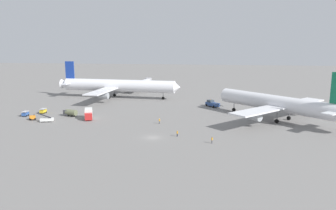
{
  "coord_description": "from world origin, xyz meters",
  "views": [
    {
      "loc": [
        15.86,
        -84.01,
        25.15
      ],
      "look_at": [
        0.52,
        26.22,
        4.0
      ],
      "focal_mm": 35.25,
      "sensor_mm": 36.0,
      "label": 1
    }
  ],
  "objects_px": {
    "gse_catering_truck_tall": "(89,114)",
    "jet_bridge": "(143,83)",
    "airliner_being_pushed": "(277,104)",
    "gse_fuel_bowser_stubby": "(70,112)",
    "gse_belt_loader_portside": "(47,119)",
    "ground_crew_marshaller_foreground": "(159,121)",
    "airliner_at_gate_left": "(118,86)",
    "gse_baggage_cart_near_cluster": "(43,111)",
    "ground_crew_ramp_agent_by_cones": "(212,140)",
    "ground_crew_wing_walker_right": "(177,133)",
    "gse_gpu_cart_small": "(32,117)",
    "pushback_tug": "(212,104)",
    "gse_baggage_cart_trailing": "(25,114)"
  },
  "relations": [
    {
      "from": "gse_baggage_cart_trailing",
      "to": "jet_bridge",
      "type": "relative_size",
      "value": 0.12
    },
    {
      "from": "gse_catering_truck_tall",
      "to": "ground_crew_wing_walker_right",
      "type": "distance_m",
      "value": 35.45
    },
    {
      "from": "gse_fuel_bowser_stubby",
      "to": "airliner_being_pushed",
      "type": "bearing_deg",
      "value": 3.19
    },
    {
      "from": "ground_crew_wing_walker_right",
      "to": "jet_bridge",
      "type": "xyz_separation_m",
      "value": [
        -27.08,
        82.31,
        3.5
      ]
    },
    {
      "from": "gse_belt_loader_portside",
      "to": "ground_crew_marshaller_foreground",
      "type": "height_order",
      "value": "gse_belt_loader_portside"
    },
    {
      "from": "gse_catering_truck_tall",
      "to": "ground_crew_wing_walker_right",
      "type": "bearing_deg",
      "value": -27.36
    },
    {
      "from": "gse_catering_truck_tall",
      "to": "gse_gpu_cart_small",
      "type": "bearing_deg",
      "value": -169.75
    },
    {
      "from": "airliner_being_pushed",
      "to": "ground_crew_wing_walker_right",
      "type": "height_order",
      "value": "airliner_being_pushed"
    },
    {
      "from": "gse_gpu_cart_small",
      "to": "ground_crew_wing_walker_right",
      "type": "relative_size",
      "value": 1.6
    },
    {
      "from": "ground_crew_ramp_agent_by_cones",
      "to": "ground_crew_marshaller_foreground",
      "type": "bearing_deg",
      "value": 132.08
    },
    {
      "from": "gse_gpu_cart_small",
      "to": "gse_fuel_bowser_stubby",
      "type": "bearing_deg",
      "value": 33.69
    },
    {
      "from": "airliner_at_gate_left",
      "to": "gse_belt_loader_portside",
      "type": "height_order",
      "value": "airliner_at_gate_left"
    },
    {
      "from": "ground_crew_wing_walker_right",
      "to": "jet_bridge",
      "type": "distance_m",
      "value": 86.72
    },
    {
      "from": "airliner_at_gate_left",
      "to": "gse_baggage_cart_trailing",
      "type": "height_order",
      "value": "airliner_at_gate_left"
    },
    {
      "from": "gse_catering_truck_tall",
      "to": "gse_fuel_bowser_stubby",
      "type": "bearing_deg",
      "value": 156.87
    },
    {
      "from": "airliner_at_gate_left",
      "to": "gse_belt_loader_portside",
      "type": "bearing_deg",
      "value": -101.06
    },
    {
      "from": "pushback_tug",
      "to": "gse_gpu_cart_small",
      "type": "distance_m",
      "value": 66.55
    },
    {
      "from": "gse_baggage_cart_near_cluster",
      "to": "jet_bridge",
      "type": "bearing_deg",
      "value": 67.86
    },
    {
      "from": "airliner_at_gate_left",
      "to": "gse_baggage_cart_trailing",
      "type": "xyz_separation_m",
      "value": [
        -20.94,
        -41.7,
        -4.79
      ]
    },
    {
      "from": "airliner_at_gate_left",
      "to": "ground_crew_marshaller_foreground",
      "type": "bearing_deg",
      "value": -59.67
    },
    {
      "from": "airliner_at_gate_left",
      "to": "ground_crew_marshaller_foreground",
      "type": "relative_size",
      "value": 33.23
    },
    {
      "from": "gse_baggage_cart_trailing",
      "to": "gse_fuel_bowser_stubby",
      "type": "xyz_separation_m",
      "value": [
        15.45,
        2.04,
        0.47
      ]
    },
    {
      "from": "gse_baggage_cart_near_cluster",
      "to": "gse_gpu_cart_small",
      "type": "bearing_deg",
      "value": -80.91
    },
    {
      "from": "gse_fuel_bowser_stubby",
      "to": "gse_baggage_cart_trailing",
      "type": "bearing_deg",
      "value": -172.47
    },
    {
      "from": "gse_catering_truck_tall",
      "to": "jet_bridge",
      "type": "height_order",
      "value": "jet_bridge"
    },
    {
      "from": "gse_fuel_bowser_stubby",
      "to": "jet_bridge",
      "type": "bearing_deg",
      "value": 78.73
    },
    {
      "from": "gse_belt_loader_portside",
      "to": "gse_baggage_cart_trailing",
      "type": "xyz_separation_m",
      "value": [
        -11.46,
        6.78,
        0.04
      ]
    },
    {
      "from": "gse_belt_loader_portside",
      "to": "ground_crew_marshaller_foreground",
      "type": "bearing_deg",
      "value": 3.79
    },
    {
      "from": "ground_crew_ramp_agent_by_cones",
      "to": "ground_crew_wing_walker_right",
      "type": "height_order",
      "value": "ground_crew_ramp_agent_by_cones"
    },
    {
      "from": "airliner_at_gate_left",
      "to": "gse_baggage_cart_trailing",
      "type": "distance_m",
      "value": 46.91
    },
    {
      "from": "gse_gpu_cart_small",
      "to": "ground_crew_marshaller_foreground",
      "type": "bearing_deg",
      "value": 0.45
    },
    {
      "from": "ground_crew_wing_walker_right",
      "to": "jet_bridge",
      "type": "bearing_deg",
      "value": 108.21
    },
    {
      "from": "gse_baggage_cart_near_cluster",
      "to": "gse_baggage_cart_trailing",
      "type": "xyz_separation_m",
      "value": [
        -3.76,
        -5.22,
        0.0
      ]
    },
    {
      "from": "gse_fuel_bowser_stubby",
      "to": "ground_crew_marshaller_foreground",
      "type": "height_order",
      "value": "gse_fuel_bowser_stubby"
    },
    {
      "from": "gse_baggage_cart_near_cluster",
      "to": "gse_catering_truck_tall",
      "type": "distance_m",
      "value": 20.87
    },
    {
      "from": "ground_crew_ramp_agent_by_cones",
      "to": "gse_gpu_cart_small",
      "type": "bearing_deg",
      "value": 163.07
    },
    {
      "from": "gse_belt_loader_portside",
      "to": "gse_baggage_cart_near_cluster",
      "type": "bearing_deg",
      "value": 122.73
    },
    {
      "from": "airliner_being_pushed",
      "to": "gse_fuel_bowser_stubby",
      "type": "xyz_separation_m",
      "value": [
        -69.6,
        -3.88,
        -4.2
      ]
    },
    {
      "from": "pushback_tug",
      "to": "gse_baggage_cart_trailing",
      "type": "bearing_deg",
      "value": -157.57
    },
    {
      "from": "airliner_at_gate_left",
      "to": "ground_crew_ramp_agent_by_cones",
      "type": "xyz_separation_m",
      "value": [
        43.49,
        -64.38,
        -4.78
      ]
    },
    {
      "from": "gse_baggage_cart_near_cluster",
      "to": "ground_crew_wing_walker_right",
      "type": "height_order",
      "value": "gse_baggage_cart_near_cluster"
    },
    {
      "from": "airliner_at_gate_left",
      "to": "ground_crew_marshaller_foreground",
      "type": "xyz_separation_m",
      "value": [
        26.95,
        -46.06,
        -4.74
      ]
    },
    {
      "from": "ground_crew_ramp_agent_by_cones",
      "to": "jet_bridge",
      "type": "distance_m",
      "value": 94.68
    },
    {
      "from": "gse_catering_truck_tall",
      "to": "ground_crew_ramp_agent_by_cones",
      "type": "xyz_separation_m",
      "value": [
        40.9,
        -21.27,
        -0.89
      ]
    },
    {
      "from": "gse_catering_truck_tall",
      "to": "jet_bridge",
      "type": "bearing_deg",
      "value": 86.19
    },
    {
      "from": "gse_fuel_bowser_stubby",
      "to": "ground_crew_wing_walker_right",
      "type": "relative_size",
      "value": 3.17
    },
    {
      "from": "airliner_at_gate_left",
      "to": "jet_bridge",
      "type": "bearing_deg",
      "value": 73.04
    },
    {
      "from": "airliner_being_pushed",
      "to": "jet_bridge",
      "type": "distance_m",
      "value": 81.91
    },
    {
      "from": "gse_catering_truck_tall",
      "to": "gse_belt_loader_portside",
      "type": "bearing_deg",
      "value": -156.01
    },
    {
      "from": "gse_belt_loader_portside",
      "to": "ground_crew_marshaller_foreground",
      "type": "relative_size",
      "value": 2.92
    }
  ]
}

